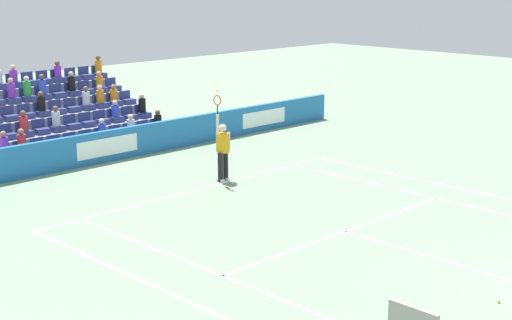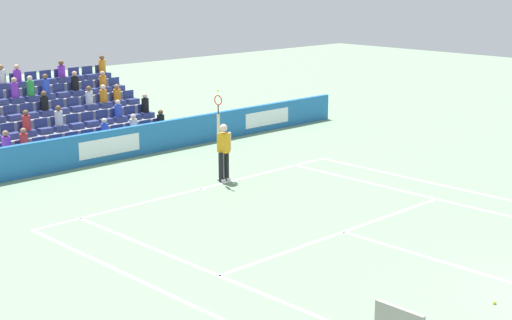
# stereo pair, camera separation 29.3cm
# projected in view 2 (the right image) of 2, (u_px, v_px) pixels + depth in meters

# --- Properties ---
(line_baseline) EXTENTS (10.97, 0.10, 0.01)m
(line_baseline) POSITION_uv_depth(u_px,v_px,m) (201.00, 189.00, 23.12)
(line_baseline) COLOR white
(line_baseline) RESTS_ON ground
(line_service) EXTENTS (8.23, 0.10, 0.01)m
(line_service) POSITION_uv_depth(u_px,v_px,m) (343.00, 232.00, 19.29)
(line_service) COLOR white
(line_service) RESTS_ON ground
(line_centre_service) EXTENTS (0.10, 6.40, 0.01)m
(line_centre_service) POSITION_uv_depth(u_px,v_px,m) (456.00, 266.00, 17.05)
(line_centre_service) COLOR white
(line_centre_service) RESTS_ON ground
(line_singles_sideline_left) EXTENTS (0.10, 11.89, 0.01)m
(line_singles_sideline_left) POSITION_uv_depth(u_px,v_px,m) (234.00, 282.00, 16.19)
(line_singles_sideline_left) COLOR white
(line_singles_sideline_left) RESTS_ON ground
(line_singles_sideline_right) EXTENTS (0.10, 11.89, 0.01)m
(line_singles_sideline_right) POSITION_uv_depth(u_px,v_px,m) (450.00, 202.00, 21.75)
(line_singles_sideline_right) COLOR white
(line_singles_sideline_right) RESTS_ON ground
(line_doubles_sideline_left) EXTENTS (0.10, 11.89, 0.01)m
(line_doubles_sideline_left) POSITION_uv_depth(u_px,v_px,m) (182.00, 301.00, 15.26)
(line_doubles_sideline_left) COLOR white
(line_doubles_sideline_left) RESTS_ON ground
(line_doubles_sideline_right) EXTENTS (0.10, 11.89, 0.01)m
(line_doubles_sideline_right) POSITION_uv_depth(u_px,v_px,m) (476.00, 193.00, 22.68)
(line_doubles_sideline_right) COLOR white
(line_doubles_sideline_right) RESTS_ON ground
(line_centre_mark) EXTENTS (0.10, 0.20, 0.01)m
(line_centre_mark) POSITION_uv_depth(u_px,v_px,m) (203.00, 189.00, 23.05)
(line_centre_mark) COLOR white
(line_centre_mark) RESTS_ON ground
(sponsor_barrier) EXTENTS (22.59, 0.22, 1.07)m
(sponsor_barrier) POSITION_uv_depth(u_px,v_px,m) (108.00, 146.00, 26.37)
(sponsor_barrier) COLOR #1E66AD
(sponsor_barrier) RESTS_ON ground
(tennis_player) EXTENTS (0.53, 0.38, 2.85)m
(tennis_player) POSITION_uv_depth(u_px,v_px,m) (224.00, 149.00, 23.77)
(tennis_player) COLOR black
(tennis_player) RESTS_ON ground
(stadium_stand) EXTENTS (6.82, 4.75, 3.01)m
(stadium_stand) POSITION_uv_depth(u_px,v_px,m) (54.00, 123.00, 28.78)
(stadium_stand) COLOR gray
(stadium_stand) RESTS_ON ground
(loose_tennis_ball) EXTENTS (0.07, 0.07, 0.07)m
(loose_tennis_ball) POSITION_uv_depth(u_px,v_px,m) (495.00, 303.00, 15.10)
(loose_tennis_ball) COLOR #D1E533
(loose_tennis_ball) RESTS_ON ground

